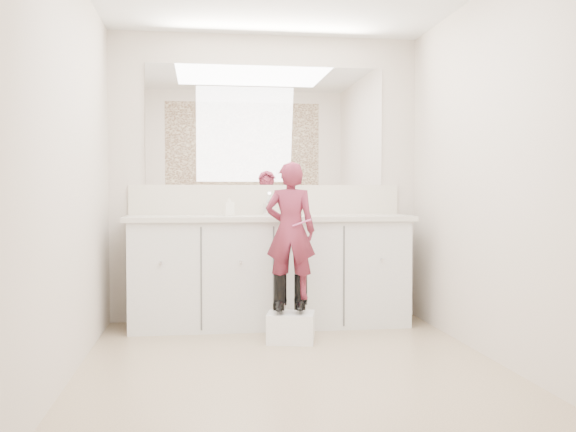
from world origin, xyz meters
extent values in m
plane|color=#836F55|center=(0.00, 0.00, 0.00)|extent=(3.00, 3.00, 0.00)
plane|color=beige|center=(0.00, 1.50, 1.20)|extent=(2.60, 0.00, 2.60)
plane|color=beige|center=(0.00, -1.50, 1.20)|extent=(2.60, 0.00, 2.60)
plane|color=beige|center=(-1.30, 0.00, 1.20)|extent=(0.00, 3.00, 3.00)
plane|color=beige|center=(1.30, 0.00, 1.20)|extent=(0.00, 3.00, 3.00)
cube|color=silver|center=(0.00, 1.23, 0.42)|extent=(2.20, 0.55, 0.85)
cube|color=beige|center=(0.00, 1.21, 0.87)|extent=(2.28, 0.58, 0.04)
cube|color=beige|center=(0.00, 1.49, 1.02)|extent=(2.28, 0.03, 0.25)
cube|color=white|center=(0.00, 1.49, 1.64)|extent=(2.00, 0.02, 1.00)
cube|color=#472819|center=(0.00, -1.49, 1.65)|extent=(2.00, 0.01, 1.20)
cylinder|color=silver|center=(0.00, 1.38, 0.94)|extent=(0.08, 0.08, 0.10)
imported|color=beige|center=(0.15, 1.25, 0.94)|extent=(0.11, 0.11, 0.10)
imported|color=white|center=(-0.33, 1.29, 0.97)|extent=(0.09, 0.09, 0.16)
cube|color=white|center=(0.09, 0.63, 0.11)|extent=(0.38, 0.34, 0.21)
imported|color=#B43757|center=(0.09, 0.65, 0.80)|extent=(0.40, 0.31, 0.98)
cylinder|color=#D65395|center=(0.16, 0.57, 0.86)|extent=(0.14, 0.04, 0.06)
camera|label=1|loc=(-0.56, -3.91, 1.07)|focal=40.00mm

